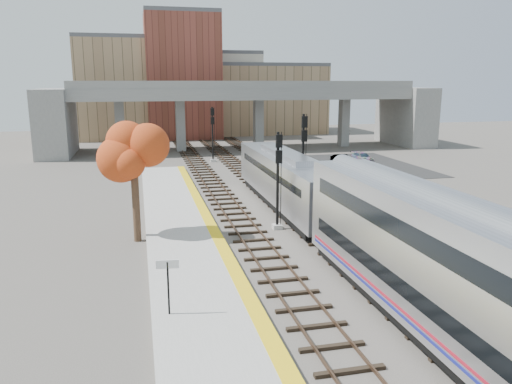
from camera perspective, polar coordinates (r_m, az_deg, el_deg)
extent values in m
plane|color=#47423D|center=(27.69, 8.03, -7.54)|extent=(160.00, 160.00, 0.00)
cube|color=#9E9E99|center=(26.00, -7.20, -8.46)|extent=(4.50, 60.00, 0.35)
cube|color=yellow|center=(26.18, -3.04, -7.80)|extent=(0.70, 60.00, 0.01)
cube|color=black|center=(38.40, -3.20, -1.61)|extent=(2.50, 95.00, 0.14)
cube|color=brown|center=(38.26, -4.26, -1.51)|extent=(0.07, 95.00, 0.14)
cube|color=brown|center=(38.50, -2.15, -1.39)|extent=(0.07, 95.00, 0.14)
cube|color=black|center=(39.32, 2.83, -1.27)|extent=(2.50, 95.00, 0.14)
cube|color=brown|center=(39.11, 1.83, -1.17)|extent=(0.07, 95.00, 0.14)
cube|color=brown|center=(39.49, 3.84, -1.05)|extent=(0.07, 95.00, 0.14)
cube|color=black|center=(40.58, 8.27, -0.95)|extent=(2.50, 95.00, 0.14)
cube|color=brown|center=(40.31, 7.33, -0.85)|extent=(0.07, 95.00, 0.14)
cube|color=brown|center=(40.82, 9.21, -0.74)|extent=(0.07, 95.00, 0.14)
cube|color=slate|center=(70.73, -1.33, 11.17)|extent=(46.00, 10.00, 1.50)
cube|color=slate|center=(66.02, -0.45, 12.16)|extent=(46.00, 0.20, 1.00)
cube|color=slate|center=(75.41, -2.10, 12.20)|extent=(46.00, 0.20, 1.00)
cube|color=slate|center=(69.47, -15.27, 7.20)|extent=(1.20, 1.60, 7.00)
cube|color=slate|center=(69.66, -8.63, 7.51)|extent=(1.20, 1.60, 7.00)
cube|color=slate|center=(71.39, 0.28, 7.77)|extent=(1.20, 1.60, 7.00)
cube|color=slate|center=(75.49, 10.01, 7.84)|extent=(1.20, 1.60, 7.00)
cube|color=slate|center=(70.14, -21.90, 7.41)|extent=(4.00, 12.00, 8.50)
cube|color=slate|center=(79.89, 16.71, 8.30)|extent=(4.00, 12.00, 8.50)
cube|color=#A0825D|center=(89.19, -13.75, 11.27)|extent=(18.00, 14.00, 16.00)
cube|color=#4C4C4F|center=(89.44, -14.04, 16.59)|extent=(18.00, 14.00, 0.60)
cube|color=beige|center=(95.19, -5.10, 11.03)|extent=(16.00, 16.00, 14.00)
cube|color=#4C4C4F|center=(95.28, -5.19, 15.42)|extent=(16.00, 16.00, 0.60)
cube|color=brown|center=(86.51, -8.39, 12.79)|extent=(12.00, 10.00, 20.00)
cube|color=#4C4C4F|center=(87.19, -8.62, 19.57)|extent=(12.00, 10.00, 0.60)
cube|color=#A0825D|center=(95.22, 1.15, 10.48)|extent=(20.00, 14.00, 12.00)
cube|color=#4C4C4F|center=(95.20, 1.17, 14.27)|extent=(20.00, 14.00, 0.60)
cube|color=black|center=(58.05, 10.99, 2.97)|extent=(14.00, 18.00, 0.04)
cube|color=#A8AAB2|center=(37.49, 3.48, 1.61)|extent=(3.00, 19.00, 3.20)
cube|color=black|center=(46.46, 0.11, 4.51)|extent=(2.20, 0.06, 1.10)
cube|color=black|center=(37.38, 3.49, 2.51)|extent=(3.02, 16.15, 0.50)
cube|color=black|center=(37.88, 3.44, -1.14)|extent=(2.70, 17.10, 0.50)
cube|color=#A8AAB2|center=(37.19, 3.51, 4.33)|extent=(1.60, 9.50, 0.40)
cube|color=#A8AAB2|center=(17.75, 25.24, -10.21)|extent=(3.00, 25.00, 4.60)
cube|color=black|center=(17.34, 25.61, -6.54)|extent=(3.02, 23.00, 0.75)
cube|color=black|center=(18.10, 24.97, -12.85)|extent=(3.02, 23.00, 0.65)
cube|color=maroon|center=(18.46, 24.72, -15.25)|extent=(3.03, 24.00, 0.12)
cube|color=navy|center=(18.55, 24.66, -15.79)|extent=(3.03, 24.00, 0.12)
cube|color=black|center=(18.81, 24.50, -17.28)|extent=(2.70, 23.75, 0.40)
cube|color=#9E9E99|center=(32.72, 2.44, -3.98)|extent=(0.60, 0.60, 0.30)
cylinder|color=black|center=(31.99, 2.49, 1.21)|extent=(0.18, 0.18, 6.34)
cube|color=black|center=(31.34, 2.65, 5.84)|extent=(0.41, 0.18, 0.81)
cube|color=black|center=(31.47, 2.64, 4.04)|extent=(0.41, 0.18, 0.81)
cube|color=#9E9E99|center=(40.54, 5.28, -0.77)|extent=(0.60, 0.60, 0.30)
cylinder|color=black|center=(39.91, 5.37, 3.89)|extent=(0.20, 0.20, 6.95)
cube|color=black|center=(39.34, 5.58, 7.98)|extent=(0.45, 0.18, 0.89)
cube|color=black|center=(39.44, 5.54, 6.40)|extent=(0.45, 0.18, 0.89)
cube|color=#9E9E99|center=(60.08, -4.93, 3.60)|extent=(0.60, 0.60, 0.30)
cylinder|color=black|center=(59.68, -4.99, 6.54)|extent=(0.19, 0.19, 6.50)
cube|color=black|center=(59.21, -5.00, 9.11)|extent=(0.42, 0.18, 0.84)
cube|color=black|center=(59.28, -4.98, 8.13)|extent=(0.42, 0.18, 0.84)
cylinder|color=black|center=(20.38, -9.99, -10.77)|extent=(0.08, 0.08, 2.20)
cube|color=white|center=(20.01, -10.10, -8.14)|extent=(0.90, 0.15, 0.35)
cylinder|color=#382619|center=(30.51, -13.58, -0.91)|extent=(0.44, 0.44, 5.07)
ellipsoid|color=#C34A1A|center=(29.98, -13.86, 4.48)|extent=(3.60, 3.60, 3.62)
imported|color=#99999E|center=(51.76, 12.16, 2.50)|extent=(2.32, 3.92, 1.25)
imported|color=#99999E|center=(58.13, 9.86, 3.64)|extent=(1.73, 3.71, 1.18)
imported|color=#99999E|center=(60.80, 12.05, 3.90)|extent=(1.77, 3.90, 1.11)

